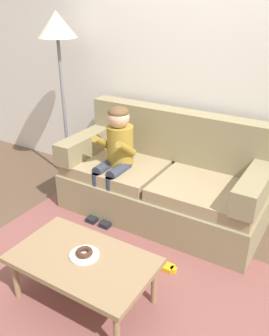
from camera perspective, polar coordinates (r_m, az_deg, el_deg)
The scene contains 10 objects.
ground at distance 3.15m, azimuth -1.34°, elevation -14.63°, with size 10.00×10.00×0.00m, color brown.
wall_back at distance 3.71m, azimuth 10.58°, elevation 15.44°, with size 8.00×0.10×2.80m, color silver.
area_rug at distance 2.99m, azimuth -4.04°, elevation -17.17°, with size 2.58×1.66×0.01m, color brown.
couch at distance 3.60m, azimuth 4.77°, elevation -2.12°, with size 1.98×0.90×1.01m.
coffee_table at distance 2.62m, azimuth -8.20°, elevation -14.59°, with size 1.00×0.60×0.40m.
person_child at distance 3.50m, azimuth -2.97°, elevation 2.70°, with size 0.34×0.58×1.10m.
plate at distance 2.61m, azimuth -7.93°, elevation -13.49°, with size 0.21×0.21×0.01m, color white.
donut at distance 2.59m, azimuth -7.97°, elevation -13.07°, with size 0.12×0.12×0.04m, color #422619.
toy_controller at distance 3.08m, azimuth 4.71°, elevation -15.30°, with size 0.23×0.09×0.05m.
floor_lamp at distance 4.05m, azimuth -12.04°, elevation 19.40°, with size 0.41×0.41×1.89m.
Camera 1 is at (1.30, -2.01, 2.05)m, focal length 38.49 mm.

